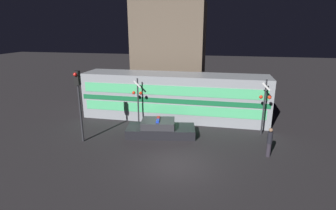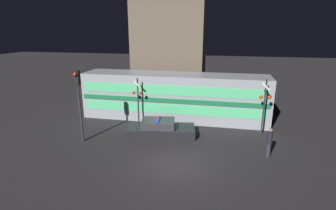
# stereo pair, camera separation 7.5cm
# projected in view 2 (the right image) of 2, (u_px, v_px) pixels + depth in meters

# --- Properties ---
(ground_plane) EXTENTS (120.00, 120.00, 0.00)m
(ground_plane) POSITION_uv_depth(u_px,v_px,m) (176.00, 165.00, 14.41)
(ground_plane) COLOR #262326
(train) EXTENTS (14.87, 2.83, 3.71)m
(train) POSITION_uv_depth(u_px,v_px,m) (174.00, 97.00, 21.34)
(train) COLOR #999EA5
(train) RESTS_ON ground_plane
(police_car) EXTENTS (4.95, 2.66, 1.22)m
(police_car) POSITION_uv_depth(u_px,v_px,m) (160.00, 129.00, 18.27)
(police_car) COLOR black
(police_car) RESTS_ON ground_plane
(pedestrian) EXTENTS (0.30, 0.30, 1.77)m
(pedestrian) POSITION_uv_depth(u_px,v_px,m) (269.00, 142.00, 15.07)
(pedestrian) COLOR #2D2833
(pedestrian) RESTS_ON ground_plane
(crossing_signal_near) EXTENTS (0.80, 0.31, 3.95)m
(crossing_signal_near) POSITION_uv_depth(u_px,v_px,m) (264.00, 103.00, 17.74)
(crossing_signal_near) COLOR #2D2D33
(crossing_signal_near) RESTS_ON ground_plane
(crossing_signal_far) EXTENTS (0.80, 0.31, 3.63)m
(crossing_signal_far) POSITION_uv_depth(u_px,v_px,m) (138.00, 98.00, 19.83)
(crossing_signal_far) COLOR #2D2D33
(crossing_signal_far) RESTS_ON ground_plane
(traffic_light_corner) EXTENTS (0.30, 0.46, 4.70)m
(traffic_light_corner) POSITION_uv_depth(u_px,v_px,m) (79.00, 93.00, 16.49)
(traffic_light_corner) COLOR #2D2D33
(traffic_light_corner) RESTS_ON ground_plane
(building_left) EXTENTS (6.94, 4.48, 9.66)m
(building_left) POSITION_uv_depth(u_px,v_px,m) (170.00, 53.00, 26.44)
(building_left) COLOR brown
(building_left) RESTS_ON ground_plane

